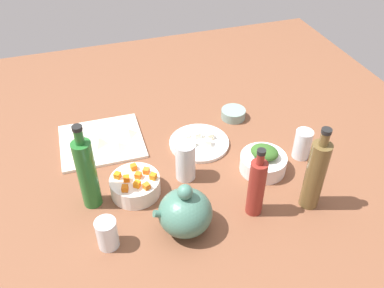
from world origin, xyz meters
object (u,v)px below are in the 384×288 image
(bowl_greens, at_px, (263,163))
(bowl_carrots, at_px, (135,186))
(cutting_board, at_px, (102,141))
(drinking_glass_2, at_px, (302,144))
(plate_tofu, at_px, (199,143))
(drinking_glass_0, at_px, (185,161))
(bottle_1, at_px, (257,187))
(teapot, at_px, (185,212))
(bowl_small_side, at_px, (233,114))
(bottle_0, at_px, (315,174))
(bottle_2, at_px, (87,173))
(drinking_glass_1, at_px, (107,234))

(bowl_greens, relative_size, bowl_carrots, 0.98)
(cutting_board, xyz_separation_m, drinking_glass_2, (-0.64, 0.28, 0.05))
(plate_tofu, xyz_separation_m, drinking_glass_0, (0.09, 0.14, 0.06))
(bottle_1, distance_m, drinking_glass_2, 0.32)
(drinking_glass_2, bearing_deg, cutting_board, -23.83)
(plate_tofu, relative_size, teapot, 1.27)
(bowl_small_side, bearing_deg, cutting_board, -0.24)
(cutting_board, xyz_separation_m, drinking_glass_0, (-0.23, 0.26, 0.06))
(bowl_greens, bearing_deg, bottle_0, 110.37)
(bottle_1, relative_size, drinking_glass_0, 1.76)
(plate_tofu, height_order, bottle_2, bottle_2)
(teapot, bearing_deg, bottle_1, 179.93)
(bottle_0, bearing_deg, drinking_glass_2, -113.30)
(plate_tofu, height_order, bottle_0, bottle_0)
(plate_tofu, xyz_separation_m, drinking_glass_2, (-0.31, 0.17, 0.05))
(cutting_board, height_order, drinking_glass_2, drinking_glass_2)
(bowl_greens, height_order, bottle_2, bottle_2)
(bowl_small_side, xyz_separation_m, bottle_1, (0.12, 0.46, 0.08))
(bowl_small_side, relative_size, drinking_glass_0, 0.70)
(drinking_glass_0, relative_size, drinking_glass_1, 1.44)
(teapot, distance_m, drinking_glass_0, 0.21)
(drinking_glass_2, bearing_deg, plate_tofu, -28.23)
(bowl_carrots, bearing_deg, bottle_2, 0.82)
(bowl_small_side, bearing_deg, drinking_glass_0, 43.46)
(cutting_board, xyz_separation_m, bottle_1, (-0.38, 0.46, 0.09))
(bowl_greens, relative_size, bottle_2, 0.52)
(bowl_carrots, distance_m, drinking_glass_1, 0.20)
(plate_tofu, bearing_deg, drinking_glass_2, 151.77)
(bowl_greens, height_order, bottle_0, bottle_0)
(bowl_greens, distance_m, drinking_glass_1, 0.55)
(plate_tofu, bearing_deg, bottle_1, 98.84)
(cutting_board, bearing_deg, bottle_0, 138.74)
(bowl_small_side, xyz_separation_m, bottle_0, (-0.05, 0.48, 0.10))
(cutting_board, height_order, bowl_carrots, bowl_carrots)
(plate_tofu, relative_size, bowl_carrots, 1.38)
(drinking_glass_1, bearing_deg, bottle_0, 176.84)
(cutting_board, bearing_deg, plate_tofu, 160.62)
(bottle_0, bearing_deg, bottle_2, -18.21)
(bowl_greens, bearing_deg, plate_tofu, -50.40)
(drinking_glass_0, bearing_deg, cutting_board, -47.83)
(bowl_small_side, relative_size, bottle_0, 0.33)
(cutting_board, distance_m, bowl_carrots, 0.29)
(bottle_0, bearing_deg, plate_tofu, -58.82)
(plate_tofu, xyz_separation_m, teapot, (0.16, 0.34, 0.06))
(bowl_greens, relative_size, bottle_1, 0.64)
(plate_tofu, bearing_deg, bottle_2, 22.75)
(teapot, xyz_separation_m, drinking_glass_0, (-0.06, -0.20, 0.00))
(plate_tofu, distance_m, bottle_2, 0.44)
(bottle_2, distance_m, drinking_glass_2, 0.71)
(cutting_board, relative_size, drinking_glass_0, 2.15)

